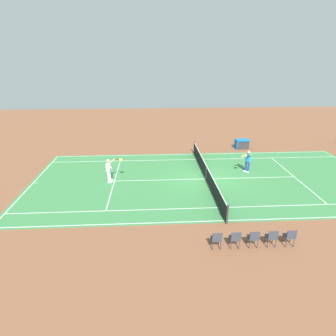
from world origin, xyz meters
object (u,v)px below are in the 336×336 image
spectator_chair_2 (254,237)px  spectator_chair_4 (217,239)px  tennis_player_near (109,169)px  tennis_player_far (248,160)px  spectator_chair_0 (290,236)px  tennis_ball (212,162)px  spectator_chair_1 (272,237)px  spectator_chair_3 (235,238)px  equipment_cart_tarped (242,144)px  tennis_net (206,172)px

spectator_chair_2 → spectator_chair_4: 1.67m
tennis_player_near → tennis_player_far: 10.02m
spectator_chair_0 → tennis_ball: bearing=-83.5°
spectator_chair_4 → spectator_chair_1: bearing=180.0°
spectator_chair_3 → tennis_player_near: bearing=-49.6°
tennis_player_far → equipment_cart_tarped: size_ratio=1.36×
spectator_chair_2 → equipment_cart_tarped: 15.22m
spectator_chair_4 → spectator_chair_0: bearing=180.0°
spectator_chair_0 → spectator_chair_2: 1.67m
spectator_chair_2 → spectator_chair_4: same height
tennis_net → tennis_player_far: (-3.27, -1.14, 0.44)m
tennis_net → spectator_chair_2: (-0.68, 7.77, 0.03)m
tennis_net → equipment_cart_tarped: (-4.65, -6.92, -0.05)m
tennis_player_far → spectator_chair_2: size_ratio=1.93×
tennis_net → tennis_ball: 3.45m
spectator_chair_3 → spectator_chair_4: bearing=0.0°
tennis_net → tennis_ball: bearing=-108.7°
tennis_net → equipment_cart_tarped: size_ratio=9.36×
tennis_player_far → spectator_chair_1: tennis_player_far is taller
spectator_chair_0 → spectator_chair_4: same height
tennis_player_far → spectator_chair_3: (3.43, 8.91, -0.41)m
spectator_chair_1 → equipment_cart_tarped: size_ratio=0.70×
spectator_chair_0 → equipment_cart_tarped: bearing=-98.9°
tennis_player_near → spectator_chair_0: (-9.02, 7.67, -0.41)m
tennis_ball → equipment_cart_tarped: size_ratio=0.05×
tennis_ball → spectator_chair_2: (0.42, 11.01, 0.49)m
tennis_ball → tennis_player_near: bearing=23.3°
spectator_chair_2 → spectator_chair_3: bearing=0.0°
tennis_net → spectator_chair_0: 8.12m
tennis_player_near → spectator_chair_3: (-6.52, 7.67, -0.41)m
spectator_chair_2 → spectator_chair_4: (1.67, 0.00, 0.00)m
equipment_cart_tarped → tennis_player_far: bearing=76.6°
tennis_net → spectator_chair_1: (-1.51, 7.77, 0.03)m
tennis_player_near → tennis_ball: 8.50m
tennis_net → tennis_player_far: tennis_player_far is taller
spectator_chair_3 → spectator_chair_2: bearing=180.0°
spectator_chair_2 → tennis_player_far: bearing=-106.2°
spectator_chair_1 → tennis_net: bearing=-79.0°
tennis_ball → spectator_chair_4: spectator_chair_4 is taller
tennis_player_far → spectator_chair_3: bearing=69.0°
spectator_chair_4 → tennis_player_far: bearing=-115.6°
tennis_ball → spectator_chair_1: bearing=92.2°
tennis_ball → spectator_chair_0: bearing=96.5°
spectator_chair_2 → equipment_cart_tarped: (-3.97, -14.70, -0.08)m
tennis_net → tennis_ball: (-1.10, -3.23, -0.46)m
spectator_chair_2 → tennis_player_near: bearing=-46.2°
spectator_chair_0 → tennis_net: bearing=-73.2°
tennis_net → spectator_chair_4: size_ratio=13.30×
tennis_player_near → spectator_chair_1: tennis_player_near is taller
tennis_player_near → spectator_chair_1: 11.22m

